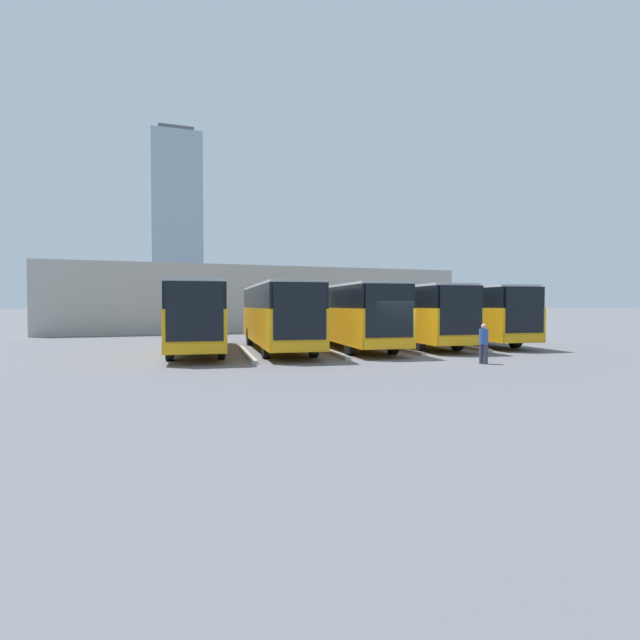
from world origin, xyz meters
name	(u,v)px	position (x,y,z in m)	size (l,w,h in m)	color
ground_plane	(402,359)	(0.00, 0.00, 0.00)	(600.00, 600.00, 0.00)	#5B5B60
bus_0	(463,312)	(-7.96, -6.51, 1.87)	(3.88, 12.24, 3.36)	orange
curb_divider_0	(453,345)	(-5.97, -4.73, 0.07)	(0.24, 7.56, 0.15)	#9E9E99
bus_1	(408,313)	(-3.98, -6.21, 1.87)	(3.88, 12.24, 3.36)	orange
curb_divider_1	(393,348)	(-1.99, -4.43, 0.07)	(0.24, 7.56, 0.15)	#9E9E99
bus_2	(349,314)	(0.00, -5.72, 1.87)	(3.88, 12.24, 3.36)	orange
curb_divider_2	(326,351)	(1.99, -3.94, 0.07)	(0.24, 7.56, 0.15)	#9E9E99
bus_3	(277,314)	(3.98, -5.73, 1.87)	(3.88, 12.24, 3.36)	orange
curb_divider_3	(246,353)	(5.97, -3.95, 0.07)	(0.24, 7.56, 0.15)	#9E9E99
bus_4	(196,314)	(7.96, -6.37, 1.87)	(3.88, 12.24, 3.36)	orange
pedestrian	(484,342)	(-2.09, 2.75, 0.86)	(0.44, 0.44, 1.60)	#38384C
station_building	(256,299)	(0.00, -27.26, 2.86)	(35.98, 13.70, 5.66)	#A8A399
office_tower	(176,222)	(-6.36, -202.05, 37.43)	(20.37, 20.37, 76.06)	#93A8B7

